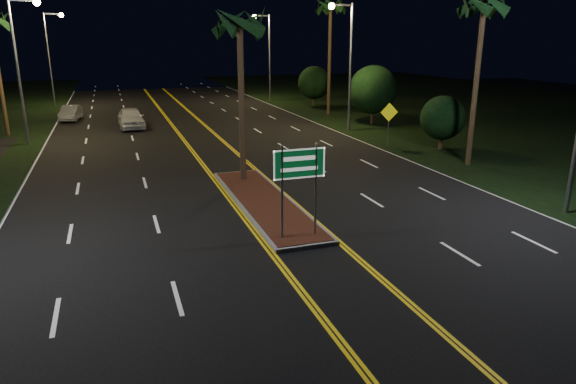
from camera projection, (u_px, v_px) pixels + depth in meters
name	position (u px, v px, depth m)	size (l,w,h in m)	color
ground	(331.00, 274.00, 15.14)	(120.00, 120.00, 0.00)	black
grass_right	(522.00, 113.00, 47.10)	(40.00, 110.00, 0.01)	black
median_island	(264.00, 202.00, 21.45)	(2.25, 10.25, 0.17)	gray
highway_sign	(299.00, 172.00, 16.97)	(1.80, 0.08, 3.20)	gray
streetlight_left_mid	(22.00, 55.00, 31.92)	(1.91, 0.44, 9.00)	gray
streetlight_left_far	(52.00, 48.00, 50.02)	(1.91, 0.44, 9.00)	gray
streetlight_right_mid	(346.00, 52.00, 36.72)	(1.91, 0.44, 9.00)	gray
streetlight_right_far	(266.00, 47.00, 54.82)	(1.91, 0.44, 9.00)	gray
palm_median	(240.00, 23.00, 22.54)	(2.40, 2.40, 8.30)	#382819
palm_right_near	(484.00, 6.00, 25.70)	(2.40, 2.40, 9.30)	#382819
palm_right_far	(331.00, 7.00, 43.63)	(2.40, 2.40, 10.30)	#382819
shrub_near	(443.00, 118.00, 31.45)	(2.70, 2.70, 3.30)	#382819
shrub_mid	(373.00, 90.00, 40.43)	(3.78, 3.78, 4.62)	#382819
shrub_far	(314.00, 83.00, 51.34)	(3.24, 3.24, 3.96)	#382819
car_near	(131.00, 116.00, 39.23)	(2.32, 5.42, 1.81)	white
car_far	(70.00, 112.00, 42.92)	(1.84, 4.29, 1.43)	#9FA1A8
warning_sign	(389.00, 118.00, 32.27)	(1.15, 0.18, 2.76)	gray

